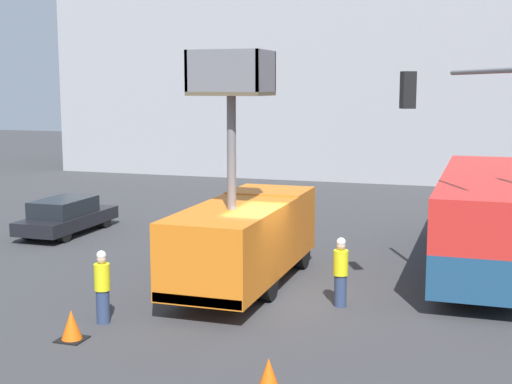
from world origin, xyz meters
The scene contains 10 objects.
ground_plane centered at (0.00, 0.00, 0.00)m, with size 120.00×120.00×0.00m, color #38383A.
building_backdrop_far centered at (0.00, 28.51, 8.28)m, with size 44.00×10.00×16.56m.
utility_truck centered at (-1.29, 0.88, 1.53)m, with size 2.35×7.14×6.55m.
city_bus centered at (5.04, 5.29, 1.75)m, with size 2.47×11.34×2.96m.
traffic_light_pole centered at (5.38, 1.12, 4.28)m, with size 3.71×3.46×6.30m.
road_worker_near_truck centered at (-3.51, -3.17, 0.89)m, with size 0.38×0.38×1.78m.
road_worker_directing centered at (1.65, -0.10, 0.90)m, with size 0.38×0.38×1.81m.
traffic_cone_near_truck centered at (1.47, -5.81, 0.34)m, with size 0.63×0.63×0.72m.
traffic_cone_mid_road centered at (-3.58, -4.43, 0.33)m, with size 0.61×0.61×0.69m.
parked_car_curbside centered at (-10.19, 5.63, 0.71)m, with size 1.81×4.67×1.39m.
Camera 1 is at (5.10, -17.71, 5.65)m, focal length 50.00 mm.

